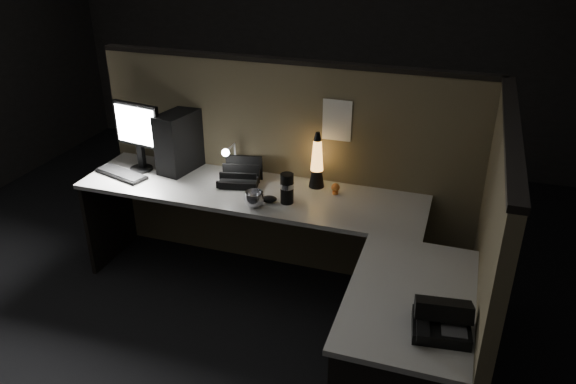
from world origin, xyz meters
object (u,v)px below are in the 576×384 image
(monitor, at_px, (137,130))
(lava_lamp, at_px, (317,165))
(desk_phone, at_px, (441,320))
(pc_tower, at_px, (182,140))
(keyboard, at_px, (122,174))

(monitor, bearing_deg, lava_lamp, 14.69)
(desk_phone, bearing_deg, pc_tower, 139.87)
(pc_tower, bearing_deg, lava_lamp, 11.21)
(desk_phone, bearing_deg, keyboard, 149.57)
(pc_tower, xyz_separation_m, lava_lamp, (0.98, -0.00, -0.05))
(pc_tower, relative_size, monitor, 0.87)
(pc_tower, relative_size, lava_lamp, 1.09)
(pc_tower, distance_m, keyboard, 0.48)
(lava_lamp, height_order, desk_phone, lava_lamp)
(pc_tower, xyz_separation_m, keyboard, (-0.35, -0.26, -0.20))
(monitor, relative_size, lava_lamp, 1.27)
(monitor, xyz_separation_m, keyboard, (-0.08, -0.14, -0.28))
(pc_tower, bearing_deg, keyboard, -132.31)
(keyboard, height_order, lava_lamp, lava_lamp)
(keyboard, bearing_deg, desk_phone, -6.37)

